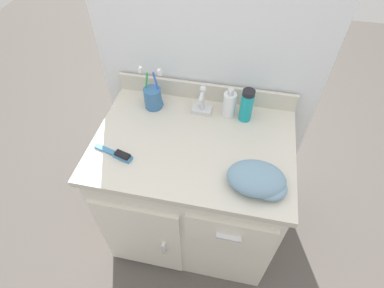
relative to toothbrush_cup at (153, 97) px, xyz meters
The scene contains 10 objects.
ground_plane 0.88m from the toothbrush_cup, 38.87° to the right, with size 6.00×6.00×0.00m, color #4C4742.
wall_back 0.39m from the toothbrush_cup, 35.50° to the left, with size 1.03×0.08×2.20m, color silver.
vanity 0.52m from the toothbrush_cup, 39.59° to the right, with size 0.85×0.61×0.77m.
backsplash 0.25m from the toothbrush_cup, 24.50° to the left, with size 0.85×0.02×0.09m.
sink_faucet 0.23m from the toothbrush_cup, ahead, with size 0.09×0.09×0.14m.
toothbrush_cup is the anchor object (origin of this frame).
soap_dispenser 0.35m from the toothbrush_cup, ahead, with size 0.06×0.06×0.15m.
shaving_cream_can 0.43m from the toothbrush_cup, ahead, with size 0.06×0.06×0.16m.
hairbrush 0.33m from the toothbrush_cup, 99.95° to the right, with size 0.18×0.07×0.03m.
hand_towel 0.62m from the toothbrush_cup, 34.76° to the right, with size 0.22×0.16×0.08m.
Camera 1 is at (0.17, -0.83, 1.72)m, focal length 28.00 mm.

